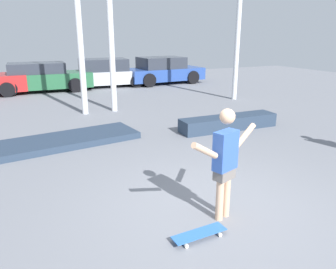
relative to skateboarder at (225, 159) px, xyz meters
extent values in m
plane|color=slate|center=(0.05, 0.26, -0.93)|extent=(36.00, 36.00, 0.00)
cylinder|color=#DBAD89|center=(-0.07, -0.02, -0.54)|extent=(0.11, 0.11, 0.77)
cylinder|color=#DBAD89|center=(0.07, 0.02, -0.54)|extent=(0.11, 0.11, 0.77)
cube|color=slate|center=(0.00, 0.00, -0.22)|extent=(0.35, 0.26, 0.17)
cube|color=#3359B2|center=(0.00, 0.00, 0.13)|extent=(0.41, 0.29, 0.56)
sphere|color=#DBAD89|center=(0.00, 0.00, 0.61)|extent=(0.21, 0.21, 0.21)
cylinder|color=#DBAD89|center=(-0.43, -0.14, 0.24)|extent=(0.49, 0.24, 0.33)
cylinder|color=#DBAD89|center=(0.43, 0.14, 0.24)|extent=(0.49, 0.24, 0.33)
cube|color=#2D66B2|center=(-0.56, -0.30, -0.86)|extent=(0.78, 0.25, 0.01)
cylinder|color=silver|center=(-0.31, -0.18, -0.90)|extent=(0.06, 0.03, 0.05)
cylinder|color=silver|center=(-0.30, -0.39, -0.90)|extent=(0.06, 0.03, 0.05)
cylinder|color=silver|center=(-0.83, -0.20, -0.90)|extent=(0.06, 0.03, 0.05)
cylinder|color=silver|center=(-0.82, -0.42, -0.90)|extent=(0.06, 0.03, 0.05)
cube|color=#28384C|center=(2.84, 3.86, -0.74)|extent=(2.92, 0.71, 0.38)
cube|color=#28384C|center=(-1.58, 4.51, -0.85)|extent=(3.70, 1.70, 0.16)
cylinder|color=silver|center=(-0.46, 7.49, 2.48)|extent=(0.20, 0.20, 6.81)
cylinder|color=silver|center=(0.56, 7.49, 2.48)|extent=(0.20, 0.20, 6.81)
cylinder|color=silver|center=(5.68, 7.49, 2.48)|extent=(0.20, 0.20, 6.81)
cylinder|color=black|center=(-2.94, 13.82, -0.61)|extent=(0.64, 0.25, 0.63)
cylinder|color=black|center=(-2.84, 12.02, -0.61)|extent=(0.64, 0.25, 0.63)
cube|color=#28603D|center=(-1.32, 12.88, -0.41)|extent=(4.54, 1.86, 0.68)
cube|color=#2D333D|center=(-1.50, 12.89, 0.17)|extent=(2.52, 1.63, 0.47)
cylinder|color=black|center=(0.10, 13.63, -0.60)|extent=(0.66, 0.25, 0.65)
cylinder|color=black|center=(0.03, 12.01, -0.60)|extent=(0.66, 0.25, 0.65)
cylinder|color=black|center=(-2.67, 13.75, -0.60)|extent=(0.66, 0.25, 0.65)
cylinder|color=black|center=(-2.74, 12.14, -0.60)|extent=(0.66, 0.25, 0.65)
cube|color=#B7BABF|center=(1.84, 13.09, -0.44)|extent=(4.38, 2.07, 0.64)
cube|color=#2D333D|center=(1.67, 13.10, 0.18)|extent=(2.47, 1.76, 0.59)
cylinder|color=black|center=(3.23, 13.79, -0.62)|extent=(0.64, 0.27, 0.62)
cylinder|color=black|center=(3.08, 12.15, -0.62)|extent=(0.64, 0.27, 0.62)
cylinder|color=black|center=(0.61, 14.03, -0.62)|extent=(0.64, 0.27, 0.62)
cylinder|color=black|center=(0.46, 12.38, -0.62)|extent=(0.64, 0.27, 0.62)
cube|color=#284793|center=(4.95, 12.88, -0.42)|extent=(4.25, 2.00, 0.63)
cube|color=#2D333D|center=(4.78, 12.88, 0.19)|extent=(2.37, 1.78, 0.59)
cylinder|color=black|center=(6.21, 13.84, -0.58)|extent=(0.70, 0.25, 0.69)
cylinder|color=black|center=(6.28, 12.04, -0.58)|extent=(0.70, 0.25, 0.69)
cylinder|color=black|center=(3.62, 13.73, -0.58)|extent=(0.70, 0.25, 0.69)
cylinder|color=black|center=(3.69, 11.93, -0.58)|extent=(0.70, 0.25, 0.69)
camera|label=1|loc=(-2.55, -3.53, 1.68)|focal=35.00mm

